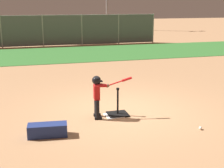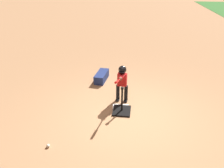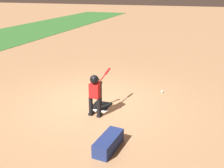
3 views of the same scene
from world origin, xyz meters
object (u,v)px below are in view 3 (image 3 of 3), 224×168
at_px(equipment_bag, 109,143).
at_px(batting_tee, 101,104).
at_px(batter_child, 95,90).
at_px(baseball, 162,92).

bearing_deg(equipment_bag, batting_tee, 31.04).
distance_m(batter_child, equipment_bag, 1.64).
distance_m(batting_tee, baseball, 2.11).
bearing_deg(baseball, equipment_bag, 170.71).
bearing_deg(baseball, batting_tee, 137.62).
distance_m(batter_child, baseball, 2.57).
bearing_deg(batting_tee, equipment_bag, -154.69).
height_order(batter_child, baseball, batter_child).
bearing_deg(batter_child, equipment_bag, -148.27).
distance_m(baseball, equipment_bag, 3.44).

